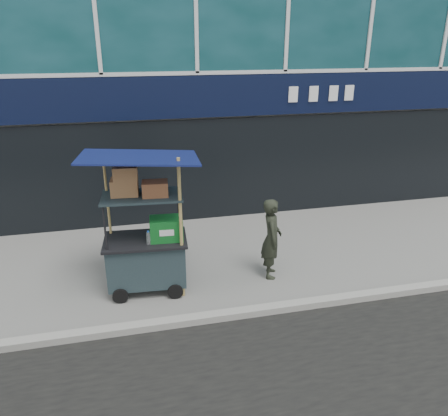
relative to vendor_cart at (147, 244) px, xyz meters
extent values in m
plane|color=slate|center=(1.43, -0.97, -0.87)|extent=(80.00, 80.00, 0.00)
cube|color=gray|center=(1.43, -1.17, -0.81)|extent=(80.00, 0.18, 0.12)
cube|color=black|center=(1.43, 2.89, 2.03)|extent=(15.68, 0.06, 0.90)
cube|color=black|center=(1.43, 2.93, 0.33)|extent=(15.68, 0.04, 2.40)
cube|color=black|center=(-0.02, 0.01, -0.33)|extent=(1.35, 0.85, 0.75)
cylinder|color=black|center=(-0.50, -0.35, -0.74)|extent=(0.26, 0.07, 0.26)
cylinder|color=black|center=(0.40, -0.42, -0.74)|extent=(0.26, 0.07, 0.26)
cube|color=black|center=(-0.02, 0.01, 0.07)|extent=(1.44, 0.94, 0.04)
cylinder|color=black|center=(-0.63, -0.27, 0.45)|extent=(0.03, 0.03, 0.81)
cylinder|color=black|center=(0.55, -0.36, 0.45)|extent=(0.03, 0.03, 0.81)
cylinder|color=black|center=(-0.58, 0.38, 0.45)|extent=(0.03, 0.03, 0.81)
cylinder|color=black|center=(0.60, 0.28, 0.45)|extent=(0.03, 0.03, 0.81)
cube|color=black|center=(-0.02, 0.01, 0.85)|extent=(1.35, 0.85, 0.03)
cylinder|color=olive|center=(0.55, -0.36, 0.34)|extent=(0.06, 0.06, 2.42)
cylinder|color=olive|center=(-0.58, 0.38, 0.29)|extent=(0.05, 0.05, 2.31)
cube|color=#0C1A45|center=(-0.02, 0.01, 1.50)|extent=(1.92, 1.43, 0.21)
cube|color=#0E5A1D|center=(0.34, -0.07, 0.28)|extent=(0.57, 0.42, 0.38)
cylinder|color=silver|center=(0.03, -0.21, 0.20)|extent=(0.08, 0.08, 0.22)
cylinder|color=blue|center=(0.03, -0.21, 0.32)|extent=(0.04, 0.04, 0.02)
cube|color=#915F3D|center=(-0.28, 0.08, 1.01)|extent=(0.45, 0.35, 0.27)
cube|color=#8F623E|center=(0.19, -0.06, 0.99)|extent=(0.43, 0.33, 0.24)
cube|color=#915F3D|center=(-0.25, 0.06, 1.25)|extent=(0.40, 0.31, 0.22)
imported|color=black|center=(2.21, -0.03, -0.12)|extent=(0.49, 0.62, 1.50)
camera|label=1|loc=(-0.23, -6.76, 3.25)|focal=35.00mm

